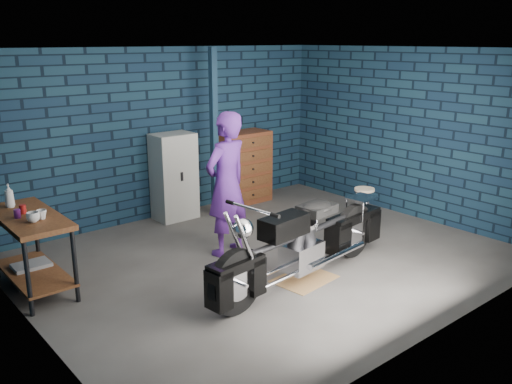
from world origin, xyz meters
TOP-DOWN VIEW (x-y plane):
  - ground at (0.00, 0.00)m, footprint 6.00×6.00m
  - room_walls at (0.00, 0.55)m, footprint 6.02×5.01m
  - support_post at (0.55, 1.95)m, footprint 0.10×0.10m
  - workbench at (-2.68, 1.04)m, footprint 0.60×1.40m
  - drip_mat at (-0.09, -0.78)m, footprint 0.79×0.62m
  - motorcycle at (-0.09, -0.78)m, footprint 2.63×0.98m
  - person at (-0.29, 0.51)m, footprint 0.78×0.58m
  - storage_bin at (-2.66, 1.21)m, footprint 0.41×0.29m
  - locker at (-0.05, 2.23)m, footprint 0.65×0.46m
  - tool_chest at (1.37, 2.23)m, footprint 0.95×0.53m
  - shop_stool at (2.09, 0.11)m, footprint 0.40×0.40m
  - cup_a at (-2.71, 0.74)m, footprint 0.18×0.18m
  - cup_b at (-2.61, 0.79)m, footprint 0.14×0.14m
  - mug_purple at (-2.80, 1.00)m, footprint 0.08×0.08m
  - mug_red at (-2.70, 1.12)m, footprint 0.10×0.10m
  - bottle at (-2.74, 1.46)m, footprint 0.14×0.14m

SIDE VIEW (x-z plane):
  - ground at x=0.00m, z-range 0.00..0.00m
  - drip_mat at x=-0.09m, z-range 0.00..0.01m
  - storage_bin at x=-2.66m, z-range 0.00..0.26m
  - shop_stool at x=2.09m, z-range 0.00..0.57m
  - workbench at x=-2.68m, z-range 0.00..0.91m
  - motorcycle at x=-0.09m, z-range 0.00..1.13m
  - tool_chest at x=1.37m, z-range 0.00..1.26m
  - locker at x=-0.05m, z-range 0.00..1.39m
  - mug_purple at x=-2.80m, z-range 0.91..1.01m
  - mug_red at x=-2.70m, z-range 0.91..1.01m
  - cup_b at x=-2.61m, z-range 0.91..1.01m
  - person at x=-0.29m, z-range 0.00..1.93m
  - cup_a at x=-2.71m, z-range 0.91..1.02m
  - bottle at x=-2.74m, z-range 0.91..1.19m
  - support_post at x=0.55m, z-range 0.00..2.70m
  - room_walls at x=0.00m, z-range 0.55..3.26m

